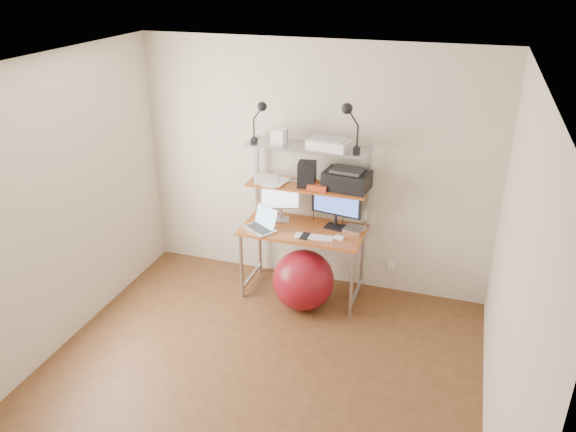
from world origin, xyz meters
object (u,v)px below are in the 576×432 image
printer (347,180)px  exercise_ball (303,280)px  monitor_silver (281,197)px  laptop (262,224)px  monitor_black (336,203)px

printer → exercise_ball: size_ratio=0.76×
monitor_silver → exercise_ball: monitor_silver is taller
laptop → exercise_ball: size_ratio=0.67×
monitor_silver → monitor_black: (0.57, 0.00, 0.02)m
printer → exercise_ball: bearing=-121.8°
printer → exercise_ball: 1.07m
monitor_black → exercise_ball: size_ratio=0.85×
exercise_ball → printer: bearing=51.8°
monitor_silver → monitor_black: monitor_black is taller
monitor_black → laptop: monitor_black is taller
printer → exercise_ball: printer is taller
monitor_black → laptop: 0.75m
monitor_silver → printer: (0.66, 0.01, 0.26)m
laptop → exercise_ball: bearing=20.1°
laptop → printer: size_ratio=0.88×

